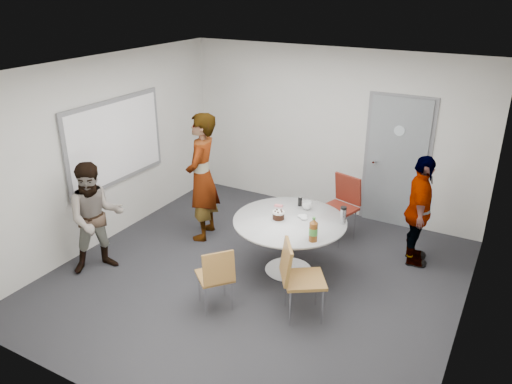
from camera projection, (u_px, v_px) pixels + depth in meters
The scene contains 15 objects.
floor at pixel (256, 278), 6.60m from camera, with size 5.00×5.00×0.00m, color black.
ceiling at pixel (256, 71), 5.54m from camera, with size 5.00×5.00×0.00m, color silver.
wall_back at pixel (331, 132), 8.07m from camera, with size 5.00×5.00×0.00m, color beige.
wall_left at pixel (105, 151), 7.18m from camera, with size 5.00×5.00×0.00m, color beige.
wall_right at pixel (476, 229), 4.95m from camera, with size 5.00×5.00×0.00m, color beige.
wall_front at pixel (107, 284), 4.06m from camera, with size 5.00×5.00×0.00m, color beige.
door at pixel (396, 163), 7.69m from camera, with size 1.02×0.17×2.12m.
whiteboard at pixel (116, 142), 7.29m from camera, with size 0.04×1.90×1.25m.
table at pixel (291, 227), 6.48m from camera, with size 1.47×1.47×1.08m.
chair_near_left at pixel (217, 274), 5.76m from camera, with size 0.57×0.57×0.82m.
chair_near_right at pixel (296, 273), 5.63m from camera, with size 0.65×0.64×0.95m.
chair_far at pixel (342, 201), 7.40m from camera, with size 0.58×0.62×0.98m.
person_main at pixel (202, 177), 7.31m from camera, with size 0.70×0.46×1.92m, color #A5C6EA.
person_left at pixel (96, 218), 6.52m from camera, with size 0.74×0.58×1.52m, color white.
person_right at pixel (419, 211), 6.67m from camera, with size 0.91×0.38×1.56m, color black.
Camera 1 is at (2.74, -4.91, 3.63)m, focal length 35.00 mm.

